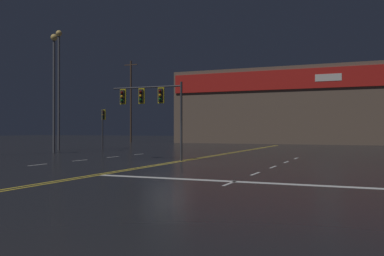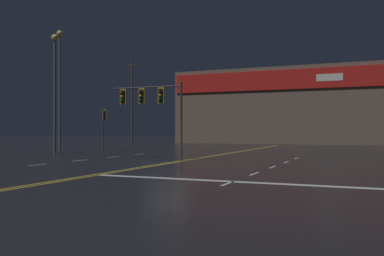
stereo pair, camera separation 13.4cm
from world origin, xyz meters
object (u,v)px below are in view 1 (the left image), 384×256
Objects in this scene: streetlight_near_left at (59,75)px; streetlight_median_approach at (54,77)px; traffic_signal_median at (150,100)px; traffic_signal_corner_northwest at (103,120)px.

streetlight_median_approach is at bearing -54.79° from streetlight_near_left.
traffic_signal_median is at bearing -29.87° from streetlight_near_left.
streetlight_near_left reaches higher than traffic_signal_median.
traffic_signal_corner_northwest is at bearing 86.40° from streetlight_median_approach.
traffic_signal_corner_northwest is at bearing 43.97° from streetlight_near_left.
streetlight_near_left is (-13.87, 7.97, 3.18)m from traffic_signal_median.
traffic_signal_corner_northwest is (-10.94, 10.80, -0.93)m from traffic_signal_median.
streetlight_near_left is 4.45m from streetlight_median_approach.
traffic_signal_corner_northwest is 0.35× the size of streetlight_near_left.
streetlight_median_approach is (-11.34, 4.38, 2.47)m from traffic_signal_median.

